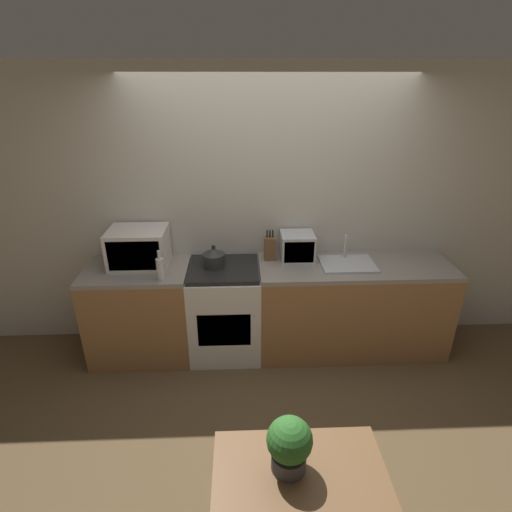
{
  "coord_description": "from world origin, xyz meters",
  "views": [
    {
      "loc": [
        -0.26,
        -2.46,
        2.47
      ],
      "look_at": [
        -0.13,
        0.68,
        1.05
      ],
      "focal_mm": 28.0,
      "sensor_mm": 36.0,
      "label": 1
    }
  ],
  "objects_px": {
    "kettle": "(214,257)",
    "toaster_oven": "(297,247)",
    "stove_range": "(225,310)",
    "dining_table": "(300,504)",
    "bottle": "(160,269)",
    "microwave": "(139,247)"
  },
  "relations": [
    {
      "from": "kettle",
      "to": "microwave",
      "type": "bearing_deg",
      "value": 175.01
    },
    {
      "from": "stove_range",
      "to": "bottle",
      "type": "relative_size",
      "value": 3.41
    },
    {
      "from": "stove_range",
      "to": "dining_table",
      "type": "distance_m",
      "value": 2.08
    },
    {
      "from": "microwave",
      "to": "dining_table",
      "type": "height_order",
      "value": "microwave"
    },
    {
      "from": "bottle",
      "to": "dining_table",
      "type": "bearing_deg",
      "value": -62.79
    },
    {
      "from": "stove_range",
      "to": "dining_table",
      "type": "bearing_deg",
      "value": -78.42
    },
    {
      "from": "toaster_oven",
      "to": "dining_table",
      "type": "relative_size",
      "value": 0.37
    },
    {
      "from": "microwave",
      "to": "bottle",
      "type": "distance_m",
      "value": 0.39
    },
    {
      "from": "microwave",
      "to": "stove_range",
      "type": "bearing_deg",
      "value": -6.88
    },
    {
      "from": "stove_range",
      "to": "bottle",
      "type": "distance_m",
      "value": 0.79
    },
    {
      "from": "dining_table",
      "to": "kettle",
      "type": "bearing_deg",
      "value": 103.65
    },
    {
      "from": "stove_range",
      "to": "kettle",
      "type": "height_order",
      "value": "kettle"
    },
    {
      "from": "microwave",
      "to": "toaster_oven",
      "type": "relative_size",
      "value": 1.67
    },
    {
      "from": "stove_range",
      "to": "toaster_oven",
      "type": "distance_m",
      "value": 0.91
    },
    {
      "from": "microwave",
      "to": "toaster_oven",
      "type": "bearing_deg",
      "value": 2.29
    },
    {
      "from": "toaster_oven",
      "to": "bottle",
      "type": "bearing_deg",
      "value": -163.22
    },
    {
      "from": "dining_table",
      "to": "toaster_oven",
      "type": "bearing_deg",
      "value": 83.04
    },
    {
      "from": "kettle",
      "to": "toaster_oven",
      "type": "xyz_separation_m",
      "value": [
        0.77,
        0.12,
        0.04
      ]
    },
    {
      "from": "kettle",
      "to": "toaster_oven",
      "type": "height_order",
      "value": "toaster_oven"
    },
    {
      "from": "toaster_oven",
      "to": "dining_table",
      "type": "bearing_deg",
      "value": -96.96
    },
    {
      "from": "microwave",
      "to": "dining_table",
      "type": "distance_m",
      "value": 2.46
    },
    {
      "from": "kettle",
      "to": "dining_table",
      "type": "bearing_deg",
      "value": -76.35
    }
  ]
}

